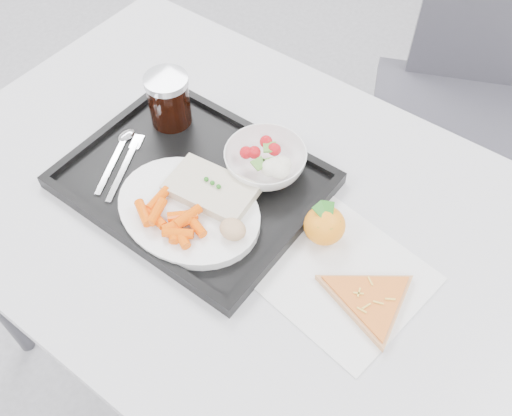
{
  "coord_description": "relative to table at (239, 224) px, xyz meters",
  "views": [
    {
      "loc": [
        0.41,
        -0.19,
        1.57
      ],
      "look_at": [
        0.04,
        0.3,
        0.77
      ],
      "focal_mm": 40.0,
      "sensor_mm": 36.0,
      "label": 1
    }
  ],
  "objects": [
    {
      "name": "salad_bowl",
      "position": [
        -0.0,
        0.08,
        0.11
      ],
      "size": [
        0.15,
        0.15,
        0.05
      ],
      "color": "white",
      "rests_on": "tray"
    },
    {
      "name": "bread_roll",
      "position": [
        0.05,
        -0.08,
        0.12
      ],
      "size": [
        0.05,
        0.04,
        0.03
      ],
      "color": "beige",
      "rests_on": "dinner_plate"
    },
    {
      "name": "fish_fillet",
      "position": [
        -0.04,
        -0.03,
        0.11
      ],
      "size": [
        0.16,
        0.11,
        0.03
      ],
      "color": "beige",
      "rests_on": "dinner_plate"
    },
    {
      "name": "dinner_plate",
      "position": [
        -0.05,
        -0.08,
        0.09
      ],
      "size": [
        0.27,
        0.27,
        0.02
      ],
      "color": "white",
      "rests_on": "tray"
    },
    {
      "name": "cutlery",
      "position": [
        -0.24,
        -0.05,
        0.08
      ],
      "size": [
        0.12,
        0.16,
        0.01
      ],
      "color": "silver",
      "rests_on": "tray"
    },
    {
      "name": "tray",
      "position": [
        -0.09,
        -0.02,
        0.08
      ],
      "size": [
        0.45,
        0.35,
        0.03
      ],
      "color": "black",
      "rests_on": "table"
    },
    {
      "name": "pizza_slice",
      "position": [
        0.29,
        -0.03,
        0.08
      ],
      "size": [
        0.22,
        0.22,
        0.02
      ],
      "color": "tan",
      "rests_on": "napkin"
    },
    {
      "name": "carrot_pile",
      "position": [
        -0.05,
        -0.12,
        0.11
      ],
      "size": [
        0.14,
        0.09,
        0.03
      ],
      "color": "#F35504",
      "rests_on": "dinner_plate"
    },
    {
      "name": "cola_glass",
      "position": [
        -0.23,
        0.08,
        0.14
      ],
      "size": [
        0.09,
        0.09,
        0.11
      ],
      "color": "black",
      "rests_on": "tray"
    },
    {
      "name": "napkin",
      "position": [
        0.24,
        -0.02,
        0.07
      ],
      "size": [
        0.28,
        0.27,
        0.0
      ],
      "color": "silver",
      "rests_on": "table"
    },
    {
      "name": "chair",
      "position": [
        0.14,
        0.84,
        -0.15
      ],
      "size": [
        0.56,
        0.57,
        0.93
      ],
      "color": "#38383F",
      "rests_on": "ground"
    },
    {
      "name": "tangerine",
      "position": [
        0.16,
        0.03,
        0.1
      ],
      "size": [
        0.07,
        0.07,
        0.07
      ],
      "color": "orange",
      "rests_on": "napkin"
    },
    {
      "name": "salad_contents",
      "position": [
        0.01,
        0.08,
        0.12
      ],
      "size": [
        0.1,
        0.08,
        0.03
      ],
      "color": "red",
      "rests_on": "salad_bowl"
    },
    {
      "name": "table",
      "position": [
        0.0,
        0.0,
        0.0
      ],
      "size": [
        1.2,
        0.8,
        0.75
      ],
      "color": "silver",
      "rests_on": "ground"
    }
  ]
}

